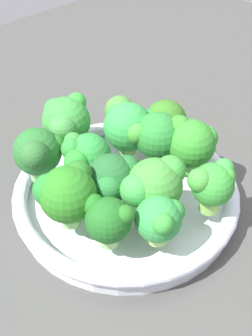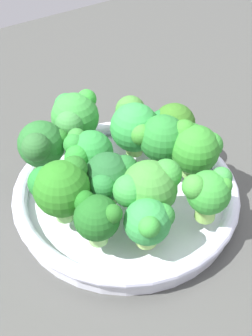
{
  "view_description": "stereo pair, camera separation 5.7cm",
  "coord_description": "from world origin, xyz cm",
  "views": [
    {
      "loc": [
        -32.28,
        -28.24,
        44.86
      ],
      "look_at": [
        -3.96,
        3.9,
        6.55
      ],
      "focal_mm": 48.7,
      "sensor_mm": 36.0,
      "label": 1
    },
    {
      "loc": [
        -27.73,
        -31.74,
        44.86
      ],
      "look_at": [
        -3.96,
        3.9,
        6.55
      ],
      "focal_mm": 48.7,
      "sensor_mm": 36.0,
      "label": 2
    }
  ],
  "objects": [
    {
      "name": "broccoli_floret_13",
      "position": [
        -11.41,
        12.25,
        8.06
      ],
      "size": [
        6.69,
        6.77,
        7.64
      ],
      "color": "#8FCC73",
      "rests_on": "bowl"
    },
    {
      "name": "broccoli_floret_7",
      "position": [
        -11.68,
        -1.89,
        7.39
      ],
      "size": [
        5.23,
        5.44,
        6.43
      ],
      "color": "#92D16F",
      "rests_on": "bowl"
    },
    {
      "name": "broccoli_floret_0",
      "position": [
        -4.58,
        -1.71,
        8.0
      ],
      "size": [
        8.38,
        6.68,
        7.63
      ],
      "color": "#A2CE61",
      "rests_on": "bowl"
    },
    {
      "name": "broccoli_floret_8",
      "position": [
        0.7,
        8.82,
        7.92
      ],
      "size": [
        6.72,
        7.86,
        7.74
      ],
      "color": "#95C964",
      "rests_on": "bowl"
    },
    {
      "name": "broccoli_floret_11",
      "position": [
        -7.09,
        -5.37,
        6.98
      ],
      "size": [
        5.73,
        5.46,
        6.09
      ],
      "color": "#93BF5B",
      "rests_on": "bowl"
    },
    {
      "name": "broccoli_floret_5",
      "position": [
        2.39,
        4.9,
        8.07
      ],
      "size": [
        6.35,
        6.81,
        7.69
      ],
      "color": "#7BC253",
      "rests_on": "bowl"
    },
    {
      "name": "broccoli_floret_2",
      "position": [
        -6.99,
        8.3,
        7.47
      ],
      "size": [
        6.88,
        6.01,
        6.67
      ],
      "color": "#84C26A",
      "rests_on": "bowl"
    },
    {
      "name": "broccoli_floret_1",
      "position": [
        5.52,
        6.67,
        7.65
      ],
      "size": [
        6.26,
        6.16,
        6.93
      ],
      "color": "#8ED175",
      "rests_on": "bowl"
    },
    {
      "name": "broccoli_floret_6",
      "position": [
        -7.22,
        2.6,
        7.62
      ],
      "size": [
        6.96,
        6.14,
        6.97
      ],
      "color": "#88C968",
      "rests_on": "bowl"
    },
    {
      "name": "broccoli_floret_12",
      "position": [
        2.63,
        12.97,
        7.19
      ],
      "size": [
        4.94,
        4.4,
        6.05
      ],
      "color": "#9FCA73",
      "rests_on": "bowl"
    },
    {
      "name": "broccoli_floret_4",
      "position": [
        -13.22,
        3.64,
        8.43
      ],
      "size": [
        7.08,
        6.94,
        8.16
      ],
      "color": "#85C965",
      "rests_on": "bowl"
    },
    {
      "name": "broccoli_floret_3",
      "position": [
        4.82,
        1.07,
        7.92
      ],
      "size": [
        6.67,
        6.89,
        7.54
      ],
      "color": "#7EB656",
      "rests_on": "bowl"
    },
    {
      "name": "ground_plane",
      "position": [
        0.0,
        0.0,
        -1.25
      ],
      "size": [
        130.0,
        130.0,
        2.5
      ],
      "primitive_type": "cube",
      "color": "#424340"
    },
    {
      "name": "bowl",
      "position": [
        -3.96,
        3.9,
        1.81
      ],
      "size": [
        29.78,
        29.78,
        3.55
      ],
      "color": "silver",
      "rests_on": "ground_plane"
    },
    {
      "name": "broccoli_floret_10",
      "position": [
        -5.09,
        15.11,
        8.32
      ],
      "size": [
        7.23,
        7.35,
        7.97
      ],
      "color": "#85BA52",
      "rests_on": "bowl"
    },
    {
      "name": "broccoli_floret_9",
      "position": [
        0.92,
        -5.98,
        7.81
      ],
      "size": [
        6.24,
        5.24,
        6.86
      ],
      "color": "#89BF55",
      "rests_on": "bowl"
    }
  ]
}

